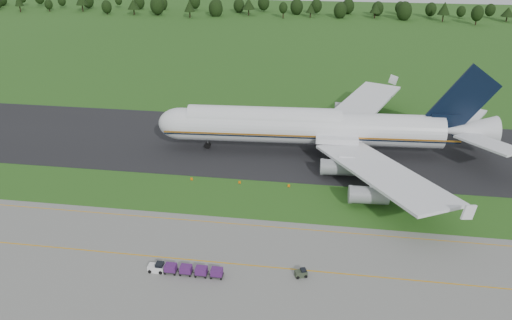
% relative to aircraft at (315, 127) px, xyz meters
% --- Properties ---
extents(ground, '(600.00, 600.00, 0.00)m').
position_rel_aircraft_xyz_m(ground, '(-10.35, -25.26, -6.55)').
color(ground, '#255218').
rests_on(ground, ground).
extents(apron, '(300.00, 52.00, 0.06)m').
position_rel_aircraft_xyz_m(apron, '(-10.35, -59.26, -6.52)').
color(apron, slate).
rests_on(apron, ground).
extents(taxiway, '(300.00, 40.00, 0.08)m').
position_rel_aircraft_xyz_m(taxiway, '(-10.35, 2.74, -6.51)').
color(taxiway, black).
rests_on(taxiway, ground).
extents(apron_markings, '(300.00, 30.20, 0.01)m').
position_rel_aircraft_xyz_m(apron_markings, '(-10.35, -52.24, -6.48)').
color(apron_markings, orange).
rests_on(apron_markings, apron).
extents(tree_line, '(525.17, 21.67, 11.85)m').
position_rel_aircraft_xyz_m(tree_line, '(-7.82, 195.68, -0.69)').
color(tree_line, black).
rests_on(tree_line, ground).
extents(aircraft, '(81.54, 79.47, 22.92)m').
position_rel_aircraft_xyz_m(aircraft, '(0.00, 0.00, 0.00)').
color(aircraft, white).
rests_on(aircraft, ground).
extents(baggage_train, '(12.28, 1.57, 1.51)m').
position_rel_aircraft_xyz_m(baggage_train, '(-18.48, -50.96, -5.69)').
color(baggage_train, white).
rests_on(baggage_train, apron).
extents(utility_cart, '(2.16, 1.74, 1.03)m').
position_rel_aircraft_xyz_m(utility_cart, '(0.00, -48.88, -5.98)').
color(utility_cart, '#2F3928').
rests_on(utility_cart, apron).
extents(edge_markers, '(21.86, 0.30, 0.60)m').
position_rel_aircraft_xyz_m(edge_markers, '(-15.20, -19.17, -6.27)').
color(edge_markers, orange).
rests_on(edge_markers, ground).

